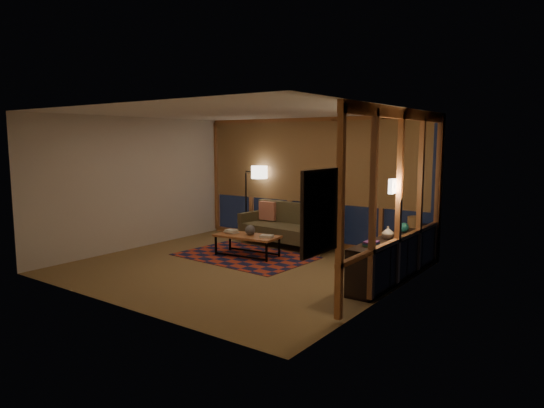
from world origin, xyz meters
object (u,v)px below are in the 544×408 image
Objects in this scene: sofa at (289,226)px; bookshelf at (395,257)px; floor_lamp at (246,201)px; coffee_table at (247,246)px.

bookshelf is (2.73, -0.95, -0.09)m from sofa.
sofa reaches higher than bookshelf.
sofa is at bearing -10.79° from floor_lamp.
floor_lamp is (-1.20, 1.46, 0.63)m from coffee_table.
floor_lamp is 4.28m from bookshelf.
floor_lamp reaches higher than bookshelf.
bookshelf is at bearing -0.71° from coffee_table.
floor_lamp reaches higher than coffee_table.
bookshelf is at bearing -14.76° from sofa.
bookshelf is at bearing -16.87° from floor_lamp.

